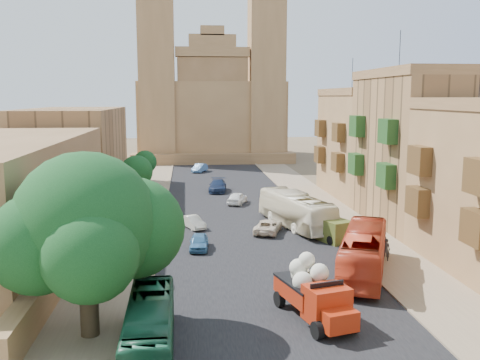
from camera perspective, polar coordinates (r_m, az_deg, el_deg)
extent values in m
cube|color=black|center=(52.34, -0.45, -3.65)|extent=(14.00, 140.00, 0.01)
cube|color=#867157|center=(54.05, 9.65, -3.38)|extent=(5.00, 140.00, 0.01)
cube|color=#867157|center=(52.33, -10.88, -3.82)|extent=(5.00, 140.00, 0.01)
cube|color=#867157|center=(53.43, 7.06, -3.40)|extent=(0.25, 140.00, 0.12)
cube|color=#867157|center=(52.16, -8.14, -3.73)|extent=(0.25, 140.00, 0.12)
cube|color=brown|center=(33.21, 23.92, -4.70)|extent=(0.90, 2.20, 2.00)
cube|color=brown|center=(40.03, 18.39, -2.18)|extent=(0.90, 2.20, 2.00)
cube|color=brown|center=(32.69, 24.24, 0.32)|extent=(0.90, 2.20, 2.00)
cube|color=brown|center=(39.60, 18.59, 2.00)|extent=(0.90, 2.20, 2.00)
cube|color=#986F45|center=(50.60, 18.48, 2.91)|extent=(8.00, 14.00, 13.00)
cube|color=brown|center=(50.42, 18.87, 10.73)|extent=(8.20, 14.00, 0.80)
cylinder|color=black|center=(52.72, 16.68, 13.13)|extent=(0.06, 0.06, 3.60)
cube|color=#1F4A1D|center=(45.48, 15.29, 0.45)|extent=(0.90, 2.20, 2.00)
cube|color=#1F4A1D|center=(52.80, 12.24, 1.69)|extent=(0.90, 2.20, 2.00)
cube|color=#1F4A1D|center=(45.12, 15.47, 5.03)|extent=(0.90, 2.20, 2.00)
cube|color=#1F4A1D|center=(52.49, 12.37, 5.63)|extent=(0.90, 2.20, 2.00)
cube|color=olive|center=(63.63, 13.28, 3.58)|extent=(8.00, 14.00, 11.50)
cube|color=brown|center=(63.39, 13.48, 9.12)|extent=(8.20, 14.00, 0.80)
cylinder|color=black|center=(65.79, 11.90, 11.07)|extent=(0.06, 0.06, 3.60)
cube|color=brown|center=(58.71, 10.37, 1.89)|extent=(0.90, 2.20, 2.00)
cube|color=brown|center=(66.23, 8.49, 2.71)|extent=(0.90, 2.20, 2.00)
cube|color=brown|center=(58.42, 10.46, 5.03)|extent=(0.90, 2.20, 2.00)
cube|color=brown|center=(65.97, 8.55, 5.50)|extent=(0.90, 2.20, 2.00)
cube|color=olive|center=(42.88, -16.08, -5.59)|extent=(1.00, 40.00, 1.80)
cube|color=brown|center=(41.67, -24.23, -1.80)|extent=(10.00, 28.00, 8.40)
cube|color=#986F45|center=(66.51, -17.29, 2.98)|extent=(10.00, 22.00, 10.00)
cube|color=olive|center=(102.08, -3.17, 6.40)|extent=(26.00, 20.00, 14.00)
cube|color=brown|center=(92.10, -2.82, 2.33)|extent=(28.00, 4.00, 1.80)
cube|color=brown|center=(93.21, -2.92, 8.02)|extent=(12.00, 2.00, 16.00)
cube|color=olive|center=(93.51, -2.97, 13.48)|extent=(12.60, 2.40, 1.60)
cube|color=olive|center=(93.66, -2.98, 14.51)|extent=(8.00, 2.00, 2.40)
cube|color=olive|center=(93.86, -2.99, 15.61)|extent=(4.00, 2.00, 1.60)
cube|color=olive|center=(94.55, -8.85, 10.66)|extent=(6.00, 6.00, 29.00)
cube|color=olive|center=(95.51, 2.82, 10.74)|extent=(6.00, 6.00, 29.00)
cylinder|color=#372B1B|center=(27.09, -15.81, -12.36)|extent=(0.89, 0.89, 3.38)
sphere|color=#0F3716|center=(25.98, -16.16, -4.46)|extent=(6.75, 6.75, 6.75)
sphere|color=#0F3716|center=(26.83, -11.21, -5.03)|extent=(4.98, 4.98, 4.98)
sphere|color=#0F3716|center=(25.82, -20.71, -6.40)|extent=(4.62, 4.62, 4.62)
sphere|color=#0F3716|center=(24.08, -15.71, -7.68)|extent=(4.27, 4.27, 4.27)
sphere|color=#0F3716|center=(27.90, -17.49, -2.13)|extent=(3.91, 3.91, 3.91)
cylinder|color=#372B1B|center=(34.84, -14.32, -8.63)|extent=(0.44, 0.44, 2.07)
sphere|color=#0F3716|center=(34.28, -14.46, -5.29)|extent=(3.01, 3.01, 3.01)
cylinder|color=#372B1B|center=(46.34, -12.17, -4.21)|extent=(0.44, 0.44, 2.05)
sphere|color=#0F3716|center=(45.92, -12.26, -1.70)|extent=(2.98, 2.98, 2.98)
cylinder|color=#372B1B|center=(58.01, -10.90, -1.40)|extent=(0.44, 0.44, 2.35)
sphere|color=#0F3716|center=(57.64, -10.97, 0.91)|extent=(3.41, 3.41, 3.41)
cylinder|color=#372B1B|center=(69.84, -10.05, 0.22)|extent=(0.44, 0.44, 2.05)
sphere|color=#0F3716|center=(69.56, -10.10, 1.91)|extent=(2.98, 2.98, 2.98)
cube|color=#AB260D|center=(29.09, 6.98, -11.60)|extent=(2.95, 3.90, 0.87)
cube|color=black|center=(28.93, 7.00, -10.70)|extent=(3.01, 3.96, 0.12)
cube|color=#AB260D|center=(27.25, 9.21, -12.87)|extent=(2.38, 2.11, 1.74)
cube|color=#AB260D|center=(26.49, 10.48, -14.47)|extent=(1.88, 1.54, 0.96)
cube|color=black|center=(27.01, 9.25, -11.54)|extent=(1.79, 0.57, 0.87)
cylinder|color=black|center=(26.46, 8.26, -15.58)|extent=(0.55, 0.93, 0.87)
cylinder|color=black|center=(27.38, 11.91, -14.82)|extent=(0.55, 0.93, 0.87)
cylinder|color=black|center=(29.93, 4.22, -12.54)|extent=(0.55, 0.93, 0.87)
cylinder|color=black|center=(30.75, 7.55, -12.00)|extent=(0.55, 0.93, 0.87)
sphere|color=beige|center=(28.15, 6.68, -10.73)|extent=(1.06, 1.06, 1.06)
sphere|color=beige|center=(28.83, 8.14, -10.29)|extent=(1.06, 1.06, 1.06)
sphere|color=beige|center=(29.33, 6.47, -9.92)|extent=(1.06, 1.06, 1.06)
sphere|color=beige|center=(28.59, 6.24, -9.29)|extent=(0.96, 0.96, 0.96)
sphere|color=beige|center=(28.13, 8.48, -9.75)|extent=(0.96, 0.96, 0.96)
sphere|color=beige|center=(28.47, 7.14, -8.48)|extent=(0.87, 0.87, 0.87)
cube|color=#515B22|center=(43.68, 9.36, -5.12)|extent=(3.33, 4.67, 1.77)
cylinder|color=black|center=(42.17, 9.66, -6.37)|extent=(0.52, 0.76, 0.71)
cylinder|color=black|center=(43.19, 11.44, -6.06)|extent=(0.52, 0.76, 0.71)
cylinder|color=black|center=(44.49, 7.32, -5.52)|extent=(0.52, 0.76, 0.71)
cylinder|color=black|center=(45.45, 9.05, -5.25)|extent=(0.52, 0.76, 0.71)
imported|color=#195337|center=(24.88, -9.59, -15.30)|extent=(2.15, 8.72, 2.42)
imported|color=#B7361C|center=(35.54, 13.06, -7.49)|extent=(6.34, 10.75, 2.95)
imported|color=#F8EBCA|center=(47.17, 5.97, -3.23)|extent=(5.15, 11.07, 3.00)
imported|color=teal|center=(40.48, -4.40, -6.60)|extent=(1.59, 3.46, 1.15)
imported|color=beige|center=(46.91, -5.04, -4.50)|extent=(2.36, 3.44, 1.07)
imported|color=beige|center=(45.18, 3.02, -4.95)|extent=(3.16, 4.50, 1.14)
imported|color=#1A294B|center=(64.66, -2.40, -0.62)|extent=(2.51, 5.09, 1.42)
imported|color=white|center=(57.17, -0.30, -1.94)|extent=(2.73, 4.01, 1.27)
imported|color=#4D7DB2|center=(81.72, -4.32, 1.30)|extent=(2.69, 4.04, 1.26)
imported|color=#2C2B2D|center=(38.89, 15.29, -7.18)|extent=(0.69, 0.58, 1.61)
imported|color=#373840|center=(39.70, 15.04, -6.58)|extent=(0.80, 1.24, 1.96)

